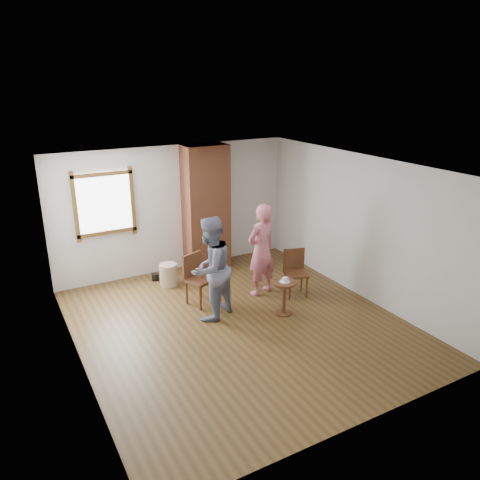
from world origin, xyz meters
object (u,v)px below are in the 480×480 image
object	(u,v)px
dining_chair_right	(295,270)
man	(210,269)
person_pink	(261,250)
stoneware_crock	(168,275)
dining_chair_left	(197,276)
side_table	(284,292)

from	to	relation	value
dining_chair_right	man	size ratio (longest dim) A/B	0.49
dining_chair_right	person_pink	bearing A→B (deg)	167.72
stoneware_crock	person_pink	distance (m)	1.93
dining_chair_left	side_table	xyz separation A→B (m)	(1.12, -1.11, -0.11)
dining_chair_right	side_table	distance (m)	0.85
man	side_table	bearing A→B (deg)	127.61
side_table	man	distance (m)	1.33
stoneware_crock	man	world-z (taller)	man
stoneware_crock	dining_chair_right	world-z (taller)	dining_chair_right
man	dining_chair_right	bearing A→B (deg)	153.87
stoneware_crock	dining_chair_right	size ratio (longest dim) A/B	0.51
stoneware_crock	dining_chair_right	bearing A→B (deg)	-37.52
dining_chair_left	man	xyz separation A→B (m)	(-0.01, -0.60, 0.37)
side_table	person_pink	distance (m)	1.01
dining_chair_left	person_pink	world-z (taller)	person_pink
dining_chair_left	side_table	size ratio (longest dim) A/B	1.53
side_table	dining_chair_right	bearing A→B (deg)	42.30
dining_chair_left	person_pink	distance (m)	1.27
dining_chair_right	stoneware_crock	bearing A→B (deg)	161.23
man	stoneware_crock	bearing A→B (deg)	-111.23
stoneware_crock	dining_chair_left	world-z (taller)	dining_chair_left
side_table	man	world-z (taller)	man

